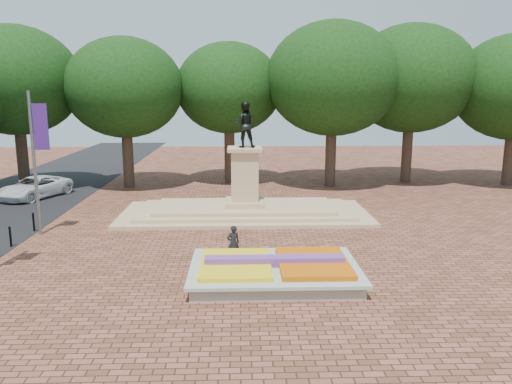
{
  "coord_description": "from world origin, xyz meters",
  "views": [
    {
      "loc": [
        -0.27,
        -19.7,
        6.93
      ],
      "look_at": [
        0.5,
        3.82,
        2.2
      ],
      "focal_mm": 35.0,
      "sensor_mm": 36.0,
      "label": 1
    }
  ],
  "objects_px": {
    "flower_bed": "(275,270)",
    "monument": "(245,200)",
    "van": "(35,187)",
    "pedestrian": "(233,243)"
  },
  "relations": [
    {
      "from": "pedestrian",
      "to": "van",
      "type": "bearing_deg",
      "value": -63.14
    },
    {
      "from": "flower_bed",
      "to": "van",
      "type": "bearing_deg",
      "value": 134.35
    },
    {
      "from": "van",
      "to": "flower_bed",
      "type": "bearing_deg",
      "value": -22.14
    },
    {
      "from": "flower_bed",
      "to": "pedestrian",
      "type": "xyz_separation_m",
      "value": [
        -1.59,
        2.19,
        0.39
      ]
    },
    {
      "from": "flower_bed",
      "to": "monument",
      "type": "relative_size",
      "value": 0.45
    },
    {
      "from": "flower_bed",
      "to": "pedestrian",
      "type": "height_order",
      "value": "pedestrian"
    },
    {
      "from": "monument",
      "to": "van",
      "type": "bearing_deg",
      "value": 159.24
    },
    {
      "from": "monument",
      "to": "pedestrian",
      "type": "bearing_deg",
      "value": -94.15
    },
    {
      "from": "van",
      "to": "pedestrian",
      "type": "xyz_separation_m",
      "value": [
        13.33,
        -13.08,
        0.05
      ]
    },
    {
      "from": "flower_bed",
      "to": "monument",
      "type": "distance_m",
      "value": 10.07
    }
  ]
}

